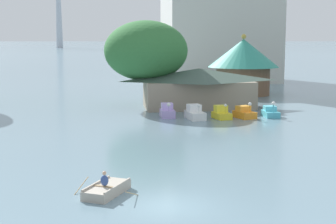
{
  "coord_description": "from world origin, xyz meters",
  "views": [
    {
      "loc": [
        -3.32,
        -24.06,
        8.24
      ],
      "look_at": [
        2.75,
        20.64,
        1.62
      ],
      "focal_mm": 54.78,
      "sensor_mm": 36.0,
      "label": 1
    }
  ],
  "objects_px": {
    "pedal_boat_orange": "(244,113)",
    "shoreline_tree_mid": "(146,51)",
    "green_roof_pavilion": "(243,63)",
    "pedal_boat_lavender": "(167,112)",
    "background_building_block": "(219,14)",
    "pedal_boat_white": "(195,113)",
    "pedal_boat_yellow": "(221,113)",
    "boathouse": "(199,87)",
    "pedal_boat_cyan": "(270,112)",
    "rowboat_with_rower": "(107,189)"
  },
  "relations": [
    {
      "from": "pedal_boat_white",
      "to": "pedal_boat_cyan",
      "type": "height_order",
      "value": "pedal_boat_cyan"
    },
    {
      "from": "pedal_boat_lavender",
      "to": "shoreline_tree_mid",
      "type": "xyz_separation_m",
      "value": [
        -1.38,
        8.68,
        6.06
      ]
    },
    {
      "from": "pedal_boat_cyan",
      "to": "shoreline_tree_mid",
      "type": "bearing_deg",
      "value": -125.74
    },
    {
      "from": "rowboat_with_rower",
      "to": "pedal_boat_yellow",
      "type": "relative_size",
      "value": 1.51
    },
    {
      "from": "pedal_boat_lavender",
      "to": "pedal_boat_cyan",
      "type": "relative_size",
      "value": 0.9
    },
    {
      "from": "pedal_boat_lavender",
      "to": "shoreline_tree_mid",
      "type": "distance_m",
      "value": 10.67
    },
    {
      "from": "pedal_boat_orange",
      "to": "pedal_boat_cyan",
      "type": "xyz_separation_m",
      "value": [
        2.93,
        0.44,
        -0.04
      ]
    },
    {
      "from": "pedal_boat_lavender",
      "to": "pedal_boat_orange",
      "type": "distance_m",
      "value": 7.93
    },
    {
      "from": "rowboat_with_rower",
      "to": "background_building_block",
      "type": "xyz_separation_m",
      "value": [
        22.3,
        69.02,
        12.19
      ]
    },
    {
      "from": "green_roof_pavilion",
      "to": "boathouse",
      "type": "bearing_deg",
      "value": -125.06
    },
    {
      "from": "pedal_boat_yellow",
      "to": "pedal_boat_cyan",
      "type": "height_order",
      "value": "pedal_boat_cyan"
    },
    {
      "from": "pedal_boat_orange",
      "to": "boathouse",
      "type": "height_order",
      "value": "boathouse"
    },
    {
      "from": "pedal_boat_yellow",
      "to": "green_roof_pavilion",
      "type": "bearing_deg",
      "value": 148.25
    },
    {
      "from": "pedal_boat_white",
      "to": "background_building_block",
      "type": "height_order",
      "value": "background_building_block"
    },
    {
      "from": "pedal_boat_cyan",
      "to": "pedal_boat_lavender",
      "type": "bearing_deg",
      "value": -92.59
    },
    {
      "from": "pedal_boat_lavender",
      "to": "pedal_boat_white",
      "type": "distance_m",
      "value": 3.0
    },
    {
      "from": "pedal_boat_lavender",
      "to": "green_roof_pavilion",
      "type": "bearing_deg",
      "value": 144.68
    },
    {
      "from": "green_roof_pavilion",
      "to": "pedal_boat_orange",
      "type": "bearing_deg",
      "value": -105.5
    },
    {
      "from": "rowboat_with_rower",
      "to": "background_building_block",
      "type": "relative_size",
      "value": 0.15
    },
    {
      "from": "pedal_boat_lavender",
      "to": "background_building_block",
      "type": "bearing_deg",
      "value": 159.82
    },
    {
      "from": "pedal_boat_yellow",
      "to": "background_building_block",
      "type": "xyz_separation_m",
      "value": [
        10.27,
        45.01,
        11.94
      ]
    },
    {
      "from": "pedal_boat_white",
      "to": "pedal_boat_yellow",
      "type": "distance_m",
      "value": 2.73
    },
    {
      "from": "pedal_boat_orange",
      "to": "shoreline_tree_mid",
      "type": "relative_size",
      "value": 0.26
    },
    {
      "from": "pedal_boat_lavender",
      "to": "pedal_boat_cyan",
      "type": "xyz_separation_m",
      "value": [
        10.71,
        -1.08,
        -0.13
      ]
    },
    {
      "from": "background_building_block",
      "to": "boathouse",
      "type": "bearing_deg",
      "value": -106.72
    },
    {
      "from": "pedal_boat_lavender",
      "to": "green_roof_pavilion",
      "type": "xyz_separation_m",
      "value": [
        13.61,
        19.48,
        3.95
      ]
    },
    {
      "from": "pedal_boat_cyan",
      "to": "green_roof_pavilion",
      "type": "bearing_deg",
      "value": 175.12
    },
    {
      "from": "shoreline_tree_mid",
      "to": "background_building_block",
      "type": "relative_size",
      "value": 0.41
    },
    {
      "from": "pedal_boat_lavender",
      "to": "pedal_boat_cyan",
      "type": "distance_m",
      "value": 10.77
    },
    {
      "from": "green_roof_pavilion",
      "to": "shoreline_tree_mid",
      "type": "height_order",
      "value": "shoreline_tree_mid"
    },
    {
      "from": "shoreline_tree_mid",
      "to": "pedal_boat_white",
      "type": "bearing_deg",
      "value": -68.44
    },
    {
      "from": "shoreline_tree_mid",
      "to": "boathouse",
      "type": "bearing_deg",
      "value": -19.2
    },
    {
      "from": "green_roof_pavilion",
      "to": "background_building_block",
      "type": "height_order",
      "value": "background_building_block"
    },
    {
      "from": "pedal_boat_cyan",
      "to": "shoreline_tree_mid",
      "type": "distance_m",
      "value": 16.73
    },
    {
      "from": "green_roof_pavilion",
      "to": "pedal_boat_cyan",
      "type": "bearing_deg",
      "value": -98.02
    },
    {
      "from": "pedal_boat_cyan",
      "to": "pedal_boat_white",
      "type": "bearing_deg",
      "value": -84.17
    },
    {
      "from": "pedal_boat_white",
      "to": "background_building_block",
      "type": "relative_size",
      "value": 0.12
    },
    {
      "from": "pedal_boat_cyan",
      "to": "green_roof_pavilion",
      "type": "xyz_separation_m",
      "value": [
        2.9,
        20.56,
        4.08
      ]
    },
    {
      "from": "pedal_boat_yellow",
      "to": "boathouse",
      "type": "height_order",
      "value": "boathouse"
    },
    {
      "from": "rowboat_with_rower",
      "to": "pedal_boat_lavender",
      "type": "bearing_deg",
      "value": 14.14
    },
    {
      "from": "rowboat_with_rower",
      "to": "pedal_boat_orange",
      "type": "relative_size",
      "value": 1.36
    },
    {
      "from": "pedal_boat_yellow",
      "to": "pedal_boat_orange",
      "type": "height_order",
      "value": "pedal_boat_orange"
    },
    {
      "from": "pedal_boat_orange",
      "to": "pedal_boat_cyan",
      "type": "distance_m",
      "value": 2.96
    },
    {
      "from": "background_building_block",
      "to": "pedal_boat_orange",
      "type": "bearing_deg",
      "value": -99.89
    },
    {
      "from": "pedal_boat_white",
      "to": "boathouse",
      "type": "height_order",
      "value": "boathouse"
    },
    {
      "from": "pedal_boat_lavender",
      "to": "green_roof_pavilion",
      "type": "distance_m",
      "value": 24.09
    },
    {
      "from": "pedal_boat_orange",
      "to": "shoreline_tree_mid",
      "type": "distance_m",
      "value": 15.03
    },
    {
      "from": "shoreline_tree_mid",
      "to": "background_building_block",
      "type": "xyz_separation_m",
      "value": [
        16.99,
        34.66,
        5.83
      ]
    },
    {
      "from": "rowboat_with_rower",
      "to": "pedal_boat_cyan",
      "type": "height_order",
      "value": "pedal_boat_cyan"
    },
    {
      "from": "pedal_boat_lavender",
      "to": "pedal_boat_orange",
      "type": "bearing_deg",
      "value": 78.57
    }
  ]
}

